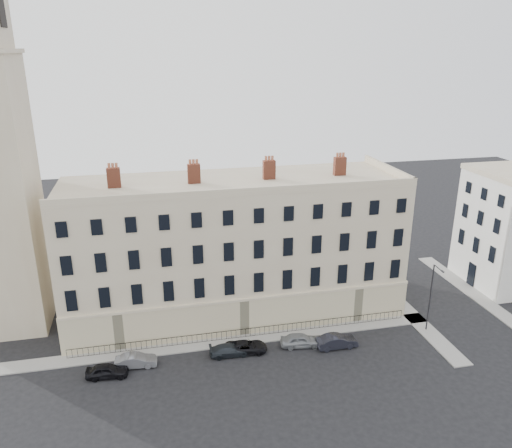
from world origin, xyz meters
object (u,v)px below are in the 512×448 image
Objects in this scene: car_b at (136,361)px; car_d at (246,347)px; car_e at (301,340)px; car_a at (107,371)px; streetlamp at (431,295)px; car_c at (230,350)px; car_f at (337,341)px.

car_b is 0.92× the size of car_d.
car_b is at bearing 98.12° from car_e.
car_b is (2.55, 1.04, -0.01)m from car_a.
car_b is 30.17m from streetlamp.
streetlamp is at bearing -85.02° from car_d.
car_a is 0.94× the size of car_e.
car_c is at bearing -86.78° from car_b.
car_e is 0.53× the size of streetlamp.
car_a is 2.75m from car_b.
car_c is 21.39m from streetlamp.
car_d is at bearing -80.17° from car_a.
car_b is at bearing 90.03° from car_c.
car_a is at bearing 101.36° from car_e.
car_c is (11.43, 0.94, -0.07)m from car_a.
car_d is 5.52m from car_e.
streetlamp is (29.96, -0.25, 3.57)m from car_b.
car_e is 0.97× the size of car_f.
car_b is 8.88m from car_c.
car_e is at bearing -85.87° from car_d.
car_d is (13.08, 1.09, -0.06)m from car_a.
car_d is at bearing 96.75° from car_e.
car_d is (1.66, 0.16, 0.01)m from car_c.
car_d is 1.04× the size of car_e.
streetlamp is at bearing -89.77° from car_c.
car_e is 3.59m from car_f.
car_b is 0.96× the size of car_e.
streetlamp is at bearing -83.57° from car_a.
car_a is at bearing -173.66° from streetlamp.
streetlamp reaches higher than car_a.
car_c is 7.18m from car_e.
car_d is at bearing -85.83° from car_b.
car_a is 0.91× the size of car_f.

